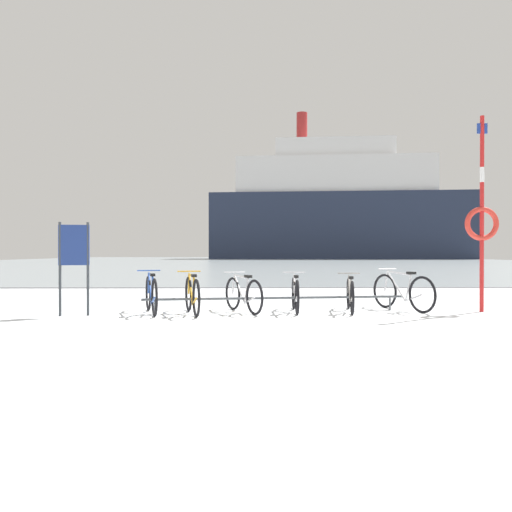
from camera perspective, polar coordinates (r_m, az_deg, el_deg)
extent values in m
cube|color=silver|center=(5.88, 5.65, -11.55)|extent=(80.00, 22.00, 0.08)
cube|color=gray|center=(71.73, -0.11, -0.57)|extent=(80.00, 110.00, 0.08)
cube|color=#47474C|center=(16.77, 1.54, -3.69)|extent=(80.00, 0.50, 0.05)
cylinder|color=#4C5156|center=(9.97, 2.33, -4.76)|extent=(5.18, 0.74, 0.05)
cylinder|color=#4C5156|center=(9.83, -11.33, -5.66)|extent=(0.04, 0.04, 0.28)
cylinder|color=#4C5156|center=(10.66, 14.89, -5.19)|extent=(0.04, 0.04, 0.28)
torus|color=black|center=(10.45, -12.07, -4.13)|extent=(0.26, 0.69, 0.71)
torus|color=black|center=(9.45, -11.41, -4.61)|extent=(0.26, 0.69, 0.71)
cylinder|color=#3359B2|center=(10.11, -11.87, -3.56)|extent=(0.20, 0.51, 0.59)
cylinder|color=#3359B2|center=(9.79, -11.66, -3.84)|extent=(0.09, 0.19, 0.53)
cylinder|color=#3359B2|center=(10.02, -11.83, -2.11)|extent=(0.23, 0.63, 0.09)
cylinder|color=#3359B2|center=(9.67, -11.56, -4.97)|extent=(0.17, 0.43, 0.19)
cylinder|color=#3359B2|center=(10.39, -12.05, -3.02)|extent=(0.07, 0.12, 0.42)
cube|color=black|center=(9.70, -11.61, -2.10)|extent=(0.14, 0.21, 0.05)
cylinder|color=#3359B2|center=(10.34, -12.03, -1.61)|extent=(0.45, 0.16, 0.02)
torus|color=black|center=(10.19, -7.63, -4.27)|extent=(0.23, 0.69, 0.70)
torus|color=black|center=(9.24, -6.77, -4.75)|extent=(0.23, 0.69, 0.70)
cylinder|color=gold|center=(9.87, -7.37, -3.69)|extent=(0.17, 0.50, 0.59)
cylinder|color=gold|center=(9.56, -7.09, -3.97)|extent=(0.08, 0.18, 0.52)
cylinder|color=gold|center=(9.78, -7.31, -2.22)|extent=(0.20, 0.62, 0.08)
cylinder|color=gold|center=(9.45, -6.97, -5.11)|extent=(0.15, 0.42, 0.19)
cylinder|color=gold|center=(10.14, -7.61, -3.14)|extent=(0.06, 0.11, 0.41)
cube|color=black|center=(9.47, -7.03, -2.21)|extent=(0.13, 0.21, 0.05)
cylinder|color=gold|center=(10.09, -7.58, -1.72)|extent=(0.45, 0.14, 0.02)
torus|color=black|center=(10.35, -2.64, -4.26)|extent=(0.34, 0.62, 0.67)
torus|color=black|center=(9.48, -0.17, -4.69)|extent=(0.34, 0.62, 0.67)
cylinder|color=silver|center=(10.06, -1.89, -3.72)|extent=(0.26, 0.48, 0.56)
cylinder|color=silver|center=(9.78, -1.09, -3.97)|extent=(0.11, 0.18, 0.50)
cylinder|color=silver|center=(9.98, -1.71, -2.33)|extent=(0.32, 0.59, 0.08)
cylinder|color=silver|center=(9.67, -0.73, -5.04)|extent=(0.22, 0.40, 0.18)
cylinder|color=silver|center=(10.31, -2.56, -3.20)|extent=(0.08, 0.11, 0.40)
cube|color=black|center=(9.69, -0.90, -2.31)|extent=(0.16, 0.21, 0.05)
cylinder|color=silver|center=(10.26, -2.47, -1.85)|extent=(0.42, 0.23, 0.02)
torus|color=black|center=(10.52, 4.28, -4.20)|extent=(0.06, 0.67, 0.66)
torus|color=black|center=(9.57, 4.67, -4.66)|extent=(0.06, 0.67, 0.66)
cylinder|color=silver|center=(10.20, 4.40, -3.68)|extent=(0.05, 0.51, 0.56)
cylinder|color=silver|center=(9.89, 4.53, -3.95)|extent=(0.04, 0.18, 0.50)
cylinder|color=silver|center=(10.12, 4.43, -2.33)|extent=(0.05, 0.63, 0.08)
cylinder|color=silver|center=(9.78, 4.58, -5.00)|extent=(0.04, 0.42, 0.18)
cylinder|color=silver|center=(10.47, 4.30, -3.17)|extent=(0.04, 0.11, 0.39)
cube|color=black|center=(9.80, 4.56, -2.32)|extent=(0.08, 0.20, 0.05)
cylinder|color=silver|center=(10.42, 4.31, -1.85)|extent=(0.46, 0.03, 0.02)
torus|color=black|center=(10.76, 10.41, -4.17)|extent=(0.13, 0.64, 0.64)
torus|color=black|center=(9.67, 10.82, -4.68)|extent=(0.13, 0.64, 0.64)
cylinder|color=gray|center=(10.39, 10.53, -3.69)|extent=(0.11, 0.57, 0.54)
cylinder|color=gray|center=(10.04, 10.67, -3.97)|extent=(0.06, 0.20, 0.48)
cylinder|color=gray|center=(10.30, 10.57, -2.41)|extent=(0.13, 0.71, 0.08)
cylinder|color=gray|center=(9.91, 10.73, -4.98)|extent=(0.10, 0.48, 0.18)
cylinder|color=gray|center=(10.70, 10.42, -3.19)|extent=(0.05, 0.12, 0.38)
cube|color=black|center=(9.94, 10.70, -2.41)|extent=(0.11, 0.21, 0.05)
cylinder|color=gray|center=(10.65, 10.44, -1.93)|extent=(0.46, 0.08, 0.02)
torus|color=black|center=(11.07, 14.36, -3.84)|extent=(0.36, 0.67, 0.72)
torus|color=black|center=(10.27, 18.28, -4.17)|extent=(0.36, 0.67, 0.72)
cylinder|color=silver|center=(10.80, 15.57, -3.26)|extent=(0.28, 0.53, 0.61)
cylinder|color=silver|center=(10.54, 16.84, -3.49)|extent=(0.12, 0.19, 0.54)
cylinder|color=silver|center=(10.72, 15.86, -1.87)|extent=(0.34, 0.65, 0.09)
cylinder|color=silver|center=(10.45, 17.39, -4.54)|extent=(0.23, 0.44, 0.20)
cylinder|color=silver|center=(11.03, 14.50, -2.76)|extent=(0.08, 0.12, 0.43)
cube|color=black|center=(10.46, 17.14, -1.84)|extent=(0.16, 0.21, 0.05)
cylinder|color=silver|center=(10.98, 14.63, -1.42)|extent=(0.43, 0.22, 0.02)
cylinder|color=#33383D|center=(9.98, -21.28, -1.39)|extent=(0.05, 0.05, 1.74)
cylinder|color=#33383D|center=(9.90, -18.47, -1.40)|extent=(0.05, 0.05, 1.74)
cube|color=navy|center=(9.93, -19.89, 1.18)|extent=(0.55, 0.13, 0.75)
cylinder|color=red|center=(10.96, 24.17, 4.36)|extent=(0.08, 0.08, 3.88)
cylinder|color=white|center=(11.04, 24.18, 8.38)|extent=(0.09, 0.09, 0.30)
torus|color=red|center=(10.95, 24.17, 3.35)|extent=(0.68, 0.10, 0.68)
cube|color=navy|center=(11.21, 24.20, 13.01)|extent=(0.20, 0.03, 0.20)
cube|color=#232D47|center=(94.30, 9.51, 3.29)|extent=(48.02, 15.75, 11.87)
cube|color=white|center=(95.12, 8.80, 8.83)|extent=(36.13, 12.91, 6.53)
cube|color=white|center=(95.97, 8.80, 11.74)|extent=(21.89, 9.84, 3.32)
cylinder|color=#A52626|center=(96.73, 5.21, 14.29)|extent=(1.99, 1.99, 5.34)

